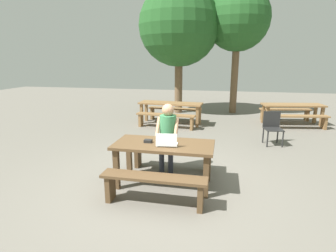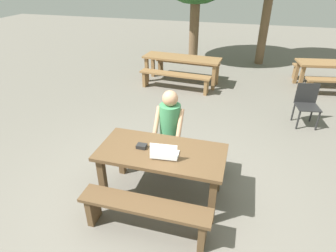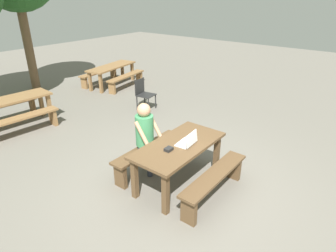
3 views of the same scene
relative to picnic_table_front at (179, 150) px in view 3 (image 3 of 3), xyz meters
name	(u,v)px [view 3 (image 3 of 3)]	position (x,y,z in m)	size (l,w,h in m)	color
ground_plane	(178,182)	(0.00, 0.00, -0.65)	(30.00, 30.00, 0.00)	slate
picnic_table_front	(179,150)	(0.00, 0.00, 0.00)	(1.71, 0.83, 0.77)	brown
bench_near	(214,180)	(0.00, -0.70, -0.30)	(1.62, 0.30, 0.47)	brown
bench_far	(148,153)	(0.00, 0.70, -0.30)	(1.62, 0.30, 0.47)	brown
laptop	(188,141)	(0.08, -0.12, 0.18)	(0.37, 0.28, 0.23)	white
small_pouch	(169,149)	(-0.28, 0.00, 0.14)	(0.13, 0.10, 0.05)	black
person_seated	(146,133)	(-0.07, 0.67, 0.15)	(0.43, 0.42, 1.34)	#333847
plastic_chair	(144,93)	(2.26, 2.88, -0.19)	(0.50, 0.50, 0.85)	#262626
picnic_table_mid	(4,105)	(-0.79, 4.56, -0.02)	(2.19, 0.82, 0.74)	olive
bench_mid_south	(17,122)	(-0.83, 3.97, -0.30)	(1.95, 0.45, 0.46)	olive
picnic_table_rear	(112,69)	(3.28, 5.32, -0.06)	(2.07, 0.98, 0.70)	olive
bench_rear_south	(126,78)	(3.38, 4.72, -0.31)	(1.81, 0.59, 0.44)	olive
bench_rear_north	(99,74)	(3.18, 5.91, -0.31)	(1.81, 0.59, 0.44)	olive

